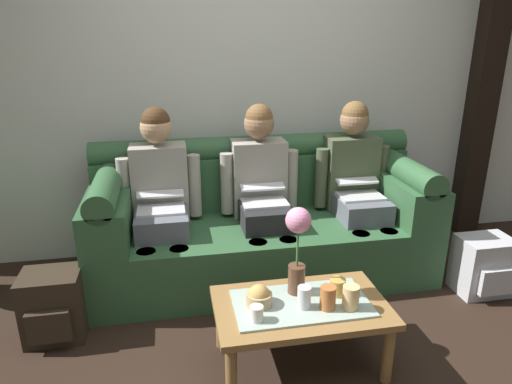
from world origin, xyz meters
TOP-DOWN VIEW (x-y plane):
  - ground_plane at (0.00, 0.00)m, footprint 14.00×14.00m
  - back_wall_patterned at (0.00, 1.70)m, footprint 6.00×0.12m
  - timber_pillar at (1.92, 1.58)m, footprint 0.20×0.20m
  - couch at (0.00, 1.17)m, footprint 2.35×0.88m
  - person_left at (-0.70, 1.17)m, footprint 0.56×0.67m
  - person_middle at (0.00, 1.17)m, footprint 0.56×0.67m
  - person_right at (0.70, 1.17)m, footprint 0.56×0.67m
  - coffee_table at (0.00, 0.13)m, footprint 0.89×0.53m
  - flower_vase at (-0.00, 0.23)m, footprint 0.13×0.13m
  - snack_bowl at (-0.22, 0.15)m, footprint 0.14×0.14m
  - cup_near_left at (0.21, 0.17)m, footprint 0.08×0.08m
  - cup_near_right at (-0.26, 0.02)m, footprint 0.07×0.07m
  - cup_far_center at (0.11, 0.05)m, footprint 0.08×0.08m
  - cup_far_left at (0.23, 0.04)m, footprint 0.08×0.08m
  - cup_far_right at (-0.00, 0.08)m, footprint 0.07×0.07m
  - backpack_left at (-1.33, 0.61)m, footprint 0.33×0.31m
  - backpack_right at (1.41, 0.59)m, footprint 0.35×0.31m

SIDE VIEW (x-z plane):
  - ground_plane at x=0.00m, z-range 0.00..0.00m
  - backpack_right at x=1.41m, z-range 0.00..0.39m
  - backpack_left at x=-1.33m, z-range 0.00..0.41m
  - coffee_table at x=0.00m, z-range 0.13..0.51m
  - couch at x=0.00m, z-range -0.11..0.85m
  - cup_near_right at x=-0.26m, z-range 0.38..0.45m
  - snack_bowl at x=-0.22m, z-range 0.36..0.48m
  - cup_near_left at x=0.21m, z-range 0.38..0.47m
  - cup_far_right at x=0.00m, z-range 0.38..0.49m
  - cup_far_center at x=0.11m, z-range 0.38..0.50m
  - cup_far_left at x=0.23m, z-range 0.38..0.50m
  - person_left at x=-0.70m, z-range 0.05..1.27m
  - person_right at x=0.70m, z-range 0.05..1.27m
  - person_middle at x=0.00m, z-range 0.05..1.27m
  - flower_vase at x=0.00m, z-range 0.43..0.91m
  - back_wall_patterned at x=0.00m, z-range 0.00..2.90m
  - timber_pillar at x=1.92m, z-range 0.00..2.90m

